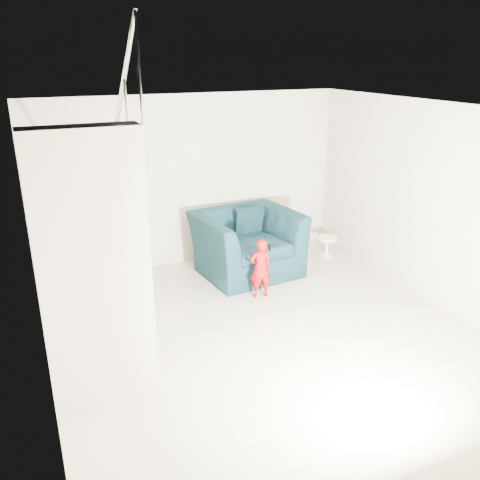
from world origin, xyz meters
The scene contains 13 objects.
floor centered at (0.00, 0.00, 0.00)m, with size 5.50×5.50×0.00m, color tan.
ceiling centered at (0.00, 0.00, 2.70)m, with size 5.50×5.50×0.00m, color silver.
back_wall centered at (0.00, 2.75, 1.35)m, with size 5.00×5.00×0.00m, color #AB9C8B.
front_wall centered at (0.00, -2.75, 1.35)m, with size 5.00×5.00×0.00m, color #AB9C8B.
left_wall centered at (-2.50, 0.00, 1.35)m, with size 5.50×5.50×0.00m, color #AB9C8B.
right_wall centered at (2.50, 0.00, 1.35)m, with size 5.50×5.50×0.00m, color #AB9C8B.
armchair centered at (0.60, 1.93, 0.48)m, with size 1.49×1.30×0.97m, color black.
toddler centered at (0.41, 1.07, 0.43)m, with size 0.31×0.21×0.86m, color #8C0409.
side_table centered at (2.11, 1.98, 0.23)m, with size 0.34×0.34×0.34m.
staircase centered at (-2.00, 0.55, 0.95)m, with size 1.02×3.03×3.62m.
cushion centered at (0.76, 2.24, 0.73)m, with size 0.47×0.13×0.44m, color black.
throw centered at (-0.07, 2.01, 0.61)m, with size 0.05×0.47×0.53m, color black.
phone centered at (0.52, 1.02, 0.75)m, with size 0.02×0.05×0.10m, color black.
Camera 1 is at (-2.51, -4.77, 3.26)m, focal length 38.00 mm.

